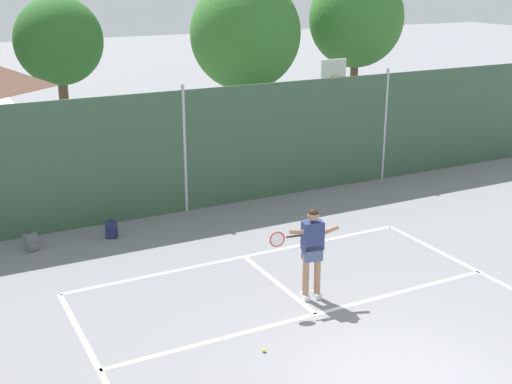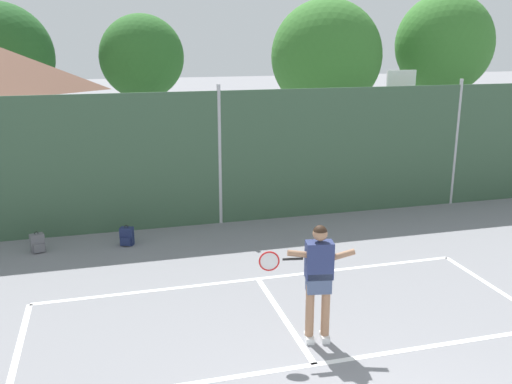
{
  "view_description": "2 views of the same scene",
  "coord_description": "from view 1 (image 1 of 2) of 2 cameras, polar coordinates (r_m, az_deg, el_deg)",
  "views": [
    {
      "loc": [
        -6.18,
        -7.06,
        6.09
      ],
      "look_at": [
        0.98,
        6.83,
        1.0
      ],
      "focal_mm": 47.38,
      "sensor_mm": 36.0,
      "label": 1
    },
    {
      "loc": [
        -2.64,
        -4.1,
        4.48
      ],
      "look_at": [
        0.38,
        7.04,
        1.29
      ],
      "focal_mm": 39.61,
      "sensor_mm": 36.0,
      "label": 2
    }
  ],
  "objects": [
    {
      "name": "chainlink_fence",
      "position": [
        17.78,
        -6.04,
        3.4
      ],
      "size": [
        26.09,
        0.09,
        3.4
      ],
      "color": "#38563D",
      "rests_on": "ground"
    },
    {
      "name": "tennis_ball",
      "position": [
        11.68,
        0.67,
        -13.22
      ],
      "size": [
        0.07,
        0.07,
        0.07
      ],
      "primitive_type": "sphere",
      "color": "#CCE033",
      "rests_on": "ground"
    },
    {
      "name": "basketball_hoop",
      "position": [
        21.58,
        6.42,
        7.84
      ],
      "size": [
        0.9,
        0.67,
        3.55
      ],
      "color": "#9E9EA3",
      "rests_on": "ground"
    },
    {
      "name": "backpack_grey",
      "position": [
        16.38,
        -18.48,
        -4.05
      ],
      "size": [
        0.32,
        0.31,
        0.46
      ],
      "color": "slate",
      "rests_on": "ground"
    },
    {
      "name": "court_markings",
      "position": [
        11.61,
        10.03,
        -13.91
      ],
      "size": [
        8.3,
        11.1,
        0.01
      ],
      "color": "white",
      "rests_on": "ground"
    },
    {
      "name": "tennis_player",
      "position": [
        13.0,
        4.73,
        -4.54
      ],
      "size": [
        1.44,
        0.32,
        1.85
      ],
      "color": "silver",
      "rests_on": "ground"
    },
    {
      "name": "ground_plane",
      "position": [
        11.19,
        12.08,
        -15.4
      ],
      "size": [
        120.0,
        120.0,
        0.0
      ],
      "primitive_type": "plane",
      "color": "gray"
    },
    {
      "name": "treeline_backdrop",
      "position": [
        26.53,
        -14.44,
        12.63
      ],
      "size": [
        27.43,
        4.59,
        6.46
      ],
      "color": "brown",
      "rests_on": "ground"
    },
    {
      "name": "backpack_navy",
      "position": [
        16.64,
        -12.11,
        -3.14
      ],
      "size": [
        0.32,
        0.31,
        0.46
      ],
      "color": "navy",
      "rests_on": "ground"
    }
  ]
}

